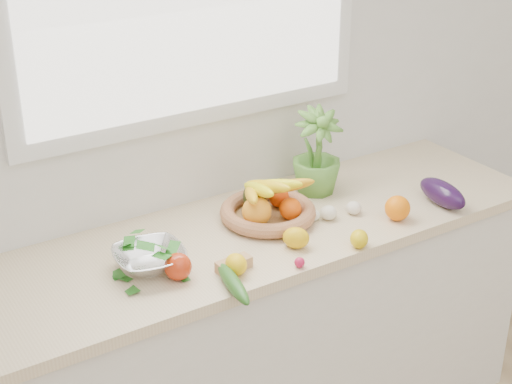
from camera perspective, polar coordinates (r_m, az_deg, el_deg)
back_wall at (r=2.68m, az=-4.64°, el=8.07°), size 4.50×0.02×2.70m
counter_cabinet at (r=2.87m, az=-1.08°, el=-11.35°), size 2.20×0.58×0.86m
countertop at (r=2.62m, az=-1.16°, el=-3.45°), size 2.24×0.62×0.04m
orange_loose at (r=2.73m, az=10.25°, el=-1.16°), size 0.09×0.09×0.09m
lemon_a at (r=2.38m, az=-1.45°, el=-5.28°), size 0.08×0.09×0.06m
lemon_b at (r=2.54m, az=7.51°, el=-3.39°), size 0.09×0.09×0.06m
lemon_c at (r=2.52m, az=2.93°, el=-3.35°), size 0.11×0.11×0.07m
apple at (r=2.36m, az=-5.70°, el=-5.42°), size 0.09×0.09×0.08m
ginger at (r=2.40m, az=-1.62°, el=-5.30°), size 0.12×0.05×0.04m
garlic_a at (r=2.70m, az=5.29°, el=-1.51°), size 0.08×0.08×0.05m
garlic_b at (r=2.69m, az=4.19°, el=-1.69°), size 0.06×0.06×0.04m
garlic_c at (r=2.75m, az=7.12°, el=-1.15°), size 0.06×0.06×0.05m
eggplant at (r=2.86m, az=13.39°, el=-0.09°), size 0.10×0.23×0.09m
cucumber at (r=2.31m, az=-1.68°, el=-6.64°), size 0.09×0.25×0.04m
radish at (r=2.42m, az=3.19°, el=-5.13°), size 0.04×0.04×0.03m
potted_herb at (r=2.85m, az=4.44°, el=2.87°), size 0.20×0.20×0.33m
fruit_basket at (r=2.68m, az=0.82°, el=-1.08°), size 0.39×0.39×0.18m
colander_with_spinach at (r=2.40m, az=-7.77°, el=-4.48°), size 0.24×0.24×0.12m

